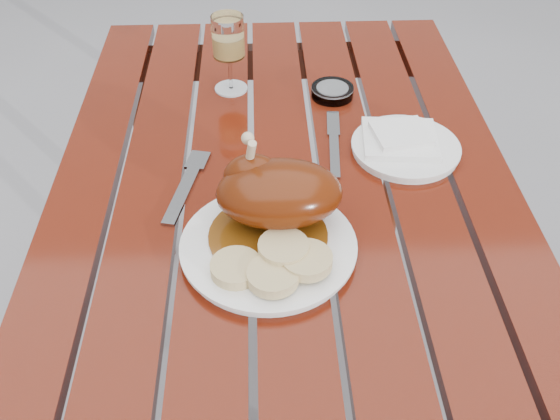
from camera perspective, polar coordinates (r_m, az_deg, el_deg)
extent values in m
plane|color=slate|center=(1.67, 0.26, -17.18)|extent=(60.00, 60.00, 0.00)
cube|color=maroon|center=(1.36, 0.31, -8.99)|extent=(0.80, 1.20, 0.75)
cylinder|color=white|center=(0.95, -1.07, -3.41)|extent=(0.35, 0.35, 0.02)
cylinder|color=#61330B|center=(0.95, -1.10, -2.32)|extent=(0.18, 0.18, 0.00)
ellipsoid|color=#5E2007|center=(0.95, -0.07, 1.53)|extent=(0.19, 0.13, 0.10)
ellipsoid|color=#5E2007|center=(0.96, -2.53, 3.08)|extent=(0.09, 0.06, 0.08)
cylinder|color=#C6B28C|center=(0.95, -2.87, 4.29)|extent=(0.03, 0.04, 0.10)
cylinder|color=#D1B57F|center=(0.90, -4.04, -5.29)|extent=(0.07, 0.07, 0.02)
cylinder|color=#D1B57F|center=(0.88, -0.66, -6.03)|extent=(0.07, 0.07, 0.02)
cylinder|color=#D1B57F|center=(0.89, 2.45, -4.60)|extent=(0.07, 0.07, 0.02)
cylinder|color=#D1B57F|center=(0.90, 0.32, -3.50)|extent=(0.07, 0.07, 0.02)
cylinder|color=#F7CE70|center=(1.30, -4.67, 14.00)|extent=(0.09, 0.09, 0.16)
cylinder|color=white|center=(1.16, 11.40, 5.56)|extent=(0.21, 0.21, 0.02)
cube|color=white|center=(1.16, 10.92, 6.40)|extent=(0.14, 0.14, 0.01)
cylinder|color=#B2B7BC|center=(1.31, 4.81, 10.75)|extent=(0.11, 0.11, 0.02)
cube|color=gray|center=(1.07, -8.74, 1.90)|extent=(0.06, 0.18, 0.01)
cube|color=gray|center=(1.16, 4.98, 5.68)|extent=(0.03, 0.18, 0.01)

